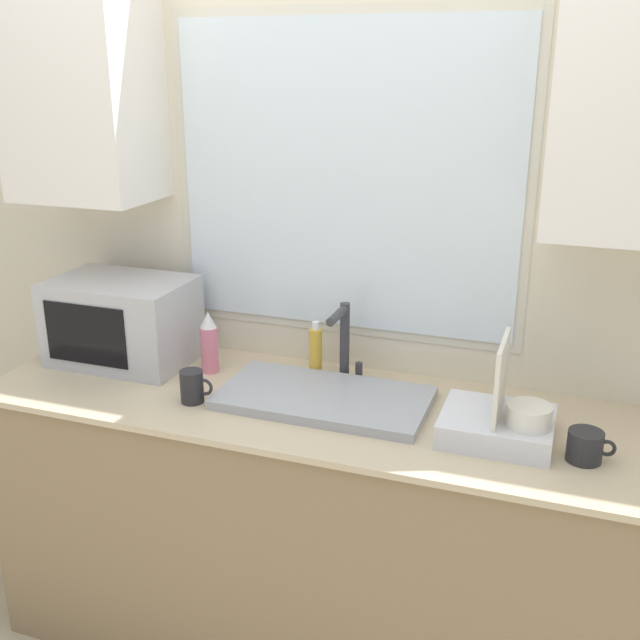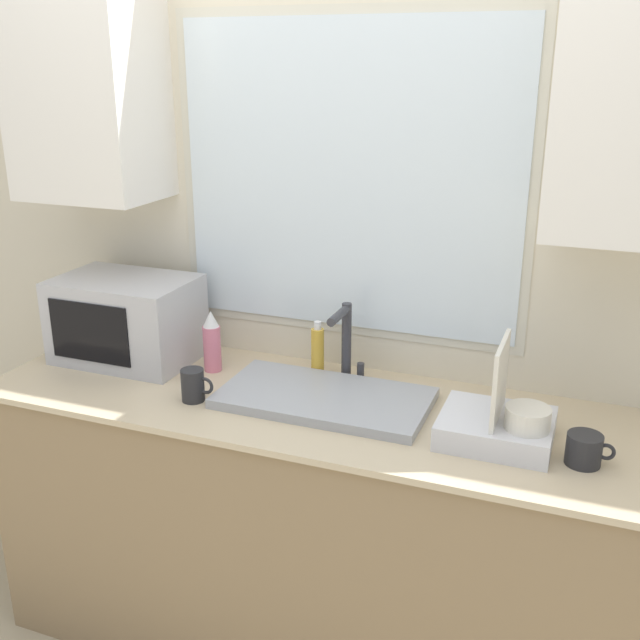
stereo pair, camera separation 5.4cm
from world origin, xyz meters
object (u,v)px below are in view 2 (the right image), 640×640
(faucet, at_px, (346,337))
(soap_bottle, at_px, (318,351))
(spray_bottle, at_px, (212,342))
(microwave, at_px, (127,319))
(dish_rack, at_px, (500,423))
(mug_near_sink, at_px, (193,385))

(faucet, xyz_separation_m, soap_bottle, (-0.10, 0.01, -0.07))
(faucet, distance_m, spray_bottle, 0.45)
(microwave, xyz_separation_m, dish_rack, (1.30, -0.15, -0.09))
(faucet, bearing_deg, soap_bottle, 172.33)
(spray_bottle, bearing_deg, dish_rack, -9.14)
(soap_bottle, bearing_deg, dish_rack, -21.60)
(faucet, bearing_deg, dish_rack, -24.05)
(dish_rack, bearing_deg, soap_bottle, 158.40)
(spray_bottle, bearing_deg, faucet, 10.16)
(dish_rack, xyz_separation_m, soap_bottle, (-0.63, 0.25, 0.03))
(faucet, distance_m, soap_bottle, 0.12)
(dish_rack, xyz_separation_m, mug_near_sink, (-0.91, -0.07, -0.00))
(microwave, relative_size, dish_rack, 1.54)
(microwave, relative_size, soap_bottle, 2.51)
(microwave, bearing_deg, faucet, 6.71)
(faucet, height_order, spray_bottle, faucet)
(faucet, relative_size, mug_near_sink, 2.43)
(microwave, bearing_deg, spray_bottle, 1.93)
(faucet, bearing_deg, spray_bottle, -169.84)
(faucet, relative_size, microwave, 0.55)
(microwave, height_order, mug_near_sink, microwave)
(microwave, bearing_deg, mug_near_sink, -29.66)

